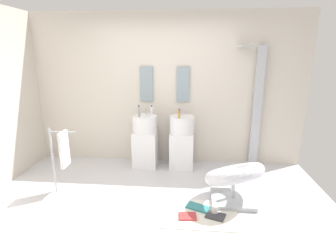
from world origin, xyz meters
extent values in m
cube|color=silver|center=(0.00, 0.00, -0.02)|extent=(4.80, 3.60, 0.04)
cube|color=beige|center=(0.00, 1.65, 1.30)|extent=(4.80, 0.10, 2.60)
cube|color=white|center=(-0.32, 1.33, 0.31)|extent=(0.40, 0.40, 0.62)
cylinder|color=white|center=(-0.32, 1.33, 0.76)|extent=(0.41, 0.41, 0.29)
cylinder|color=#B7BABF|center=(-0.32, 1.44, 0.96)|extent=(0.02, 0.02, 0.10)
cube|color=white|center=(0.32, 1.33, 0.31)|extent=(0.40, 0.40, 0.62)
cylinder|color=white|center=(0.32, 1.33, 0.76)|extent=(0.41, 0.41, 0.29)
cylinder|color=#B7BABF|center=(0.32, 1.44, 0.96)|extent=(0.02, 0.02, 0.10)
cube|color=#8C9EA8|center=(-0.32, 1.58, 1.41)|extent=(0.22, 0.03, 0.60)
cube|color=#8C9EA8|center=(0.32, 1.58, 1.41)|extent=(0.22, 0.03, 0.60)
cube|color=#B7BABF|center=(1.57, 1.53, 1.02)|extent=(0.14, 0.08, 2.05)
cylinder|color=#B7BABF|center=(1.42, 1.51, 2.03)|extent=(0.30, 0.02, 0.02)
cylinder|color=#B7BABF|center=(1.27, 1.48, 2.03)|extent=(0.24, 0.24, 0.02)
cube|color=#B7BABF|center=(1.04, 0.27, 0.03)|extent=(0.56, 0.50, 0.06)
cylinder|color=#B7BABF|center=(1.04, 0.27, 0.20)|extent=(0.05, 0.05, 0.34)
torus|color=silver|center=(1.04, 0.27, 0.40)|extent=(1.09, 1.09, 0.49)
cylinder|color=#B7BABF|center=(-1.44, 0.31, 0.47)|extent=(0.03, 0.03, 0.95)
cylinder|color=#B7BABF|center=(-1.26, 0.31, 0.90)|extent=(0.36, 0.02, 0.02)
cube|color=white|center=(-1.26, 0.31, 0.65)|extent=(0.04, 0.22, 0.50)
cube|color=white|center=(0.60, -0.07, 0.01)|extent=(0.95, 0.64, 0.01)
cube|color=#B73838|center=(0.45, -0.16, 0.02)|extent=(0.23, 0.18, 0.02)
cube|color=#38383D|center=(0.79, -0.12, 0.02)|extent=(0.27, 0.23, 0.02)
cube|color=teal|center=(0.58, 0.04, 0.02)|extent=(0.33, 0.25, 0.02)
cylinder|color=white|center=(0.78, -0.06, 0.06)|extent=(0.08, 0.08, 0.10)
cylinder|color=#99999E|center=(-0.39, 1.23, 0.99)|extent=(0.04, 0.04, 0.17)
cylinder|color=black|center=(-0.39, 1.23, 1.09)|extent=(0.02, 0.02, 0.02)
cylinder|color=#C68C38|center=(0.27, 1.21, 0.97)|extent=(0.04, 0.04, 0.13)
cylinder|color=black|center=(0.27, 1.21, 1.05)|extent=(0.02, 0.02, 0.02)
cylinder|color=white|center=(-0.20, 1.38, 0.98)|extent=(0.04, 0.04, 0.15)
cylinder|color=black|center=(-0.20, 1.38, 1.06)|extent=(0.02, 0.02, 0.02)
camera|label=1|loc=(0.46, -2.92, 1.92)|focal=28.02mm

